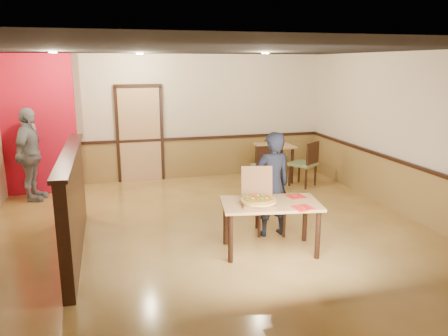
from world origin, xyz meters
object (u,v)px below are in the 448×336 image
(passerby, at_px, (30,155))
(pizza_box, at_px, (258,199))
(side_chair_left, at_px, (265,165))
(condiment, at_px, (275,140))
(main_table, at_px, (270,210))
(diner, at_px, (272,184))
(side_chair_right, at_px, (306,162))
(diner_chair, at_px, (270,200))
(side_table, at_px, (274,153))

(passerby, xyz_separation_m, pizza_box, (3.42, -3.39, -0.12))
(side_chair_left, xyz_separation_m, condiment, (0.51, 0.75, 0.38))
(passerby, xyz_separation_m, condiment, (5.09, 0.27, 0.00))
(pizza_box, height_order, condiment, pizza_box)
(main_table, distance_m, diner, 0.65)
(passerby, distance_m, pizza_box, 4.82)
(main_table, xyz_separation_m, passerby, (-3.59, 3.42, 0.28))
(side_chair_right, xyz_separation_m, pizza_box, (-2.11, -2.93, 0.24))
(diner, distance_m, pizza_box, 0.69)
(main_table, distance_m, pizza_box, 0.24)
(pizza_box, distance_m, condiment, 4.03)
(passerby, bearing_deg, side_chair_right, -81.05)
(condiment, bearing_deg, side_chair_right, -59.29)
(diner, xyz_separation_m, passerby, (-3.83, 2.85, 0.09))
(main_table, height_order, diner_chair, diner_chair)
(side_chair_left, relative_size, pizza_box, 1.59)
(diner_chair, bearing_deg, diner, -87.53)
(side_table, xyz_separation_m, diner, (-1.21, -2.99, 0.16))
(side_chair_left, xyz_separation_m, diner, (-0.75, -2.37, 0.28))
(side_chair_left, relative_size, passerby, 0.53)
(side_chair_left, distance_m, diner, 2.51)
(diner, distance_m, condiment, 3.37)
(condiment, bearing_deg, diner_chair, -112.53)
(main_table, bearing_deg, passerby, 145.27)
(side_chair_right, relative_size, passerby, 0.55)
(side_table, xyz_separation_m, passerby, (-5.04, -0.15, 0.26))
(side_chair_left, relative_size, side_chair_right, 0.97)
(side_chair_right, bearing_deg, pizza_box, 19.00)
(passerby, bearing_deg, condiment, -73.19)
(diner_chair, height_order, side_chair_right, side_chair_right)
(pizza_box, bearing_deg, side_chair_left, 81.51)
(pizza_box, bearing_deg, condiment, 78.76)
(side_chair_right, relative_size, condiment, 6.51)
(side_table, relative_size, pizza_box, 1.36)
(main_table, distance_m, side_chair_left, 3.11)
(side_chair_left, height_order, side_chair_right, side_chair_right)
(side_table, relative_size, passerby, 0.46)
(diner_chair, distance_m, diner, 0.33)
(main_table, xyz_separation_m, side_table, (1.45, 3.56, 0.03))
(diner_chair, height_order, condiment, condiment)
(diner_chair, distance_m, side_chair_right, 2.79)
(passerby, bearing_deg, side_table, -74.60)
(pizza_box, bearing_deg, side_table, 78.71)
(main_table, relative_size, diner_chair, 1.55)
(main_table, xyz_separation_m, diner, (0.24, 0.57, 0.19))
(diner_chair, bearing_deg, passerby, 158.49)
(main_table, distance_m, condiment, 3.99)
(main_table, height_order, condiment, condiment)
(side_table, bearing_deg, pizza_box, -114.63)
(diner_chair, xyz_separation_m, diner, (-0.03, -0.15, 0.30))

